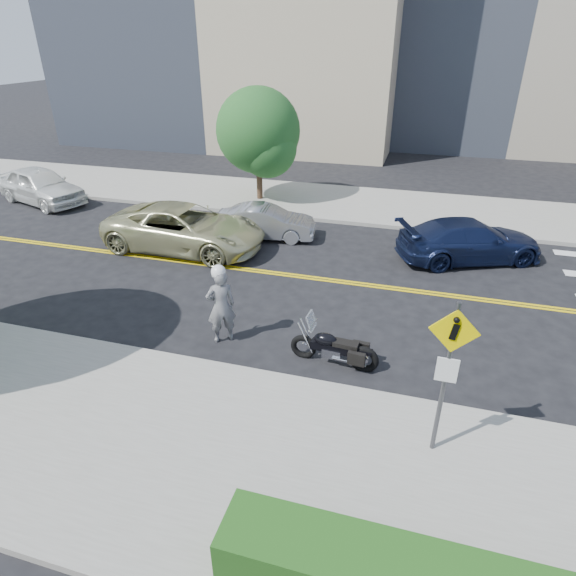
% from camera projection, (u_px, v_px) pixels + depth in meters
% --- Properties ---
extents(ground_plane, '(120.00, 120.00, 0.00)m').
position_uv_depth(ground_plane, '(298.00, 276.00, 15.09)').
color(ground_plane, black).
rests_on(ground_plane, ground).
extents(sidewalk_near, '(60.00, 5.00, 0.15)m').
position_uv_depth(sidewalk_near, '(190.00, 450.00, 8.68)').
color(sidewalk_near, '#9E9B91').
rests_on(sidewalk_near, ground_plane).
extents(sidewalk_far, '(60.00, 5.00, 0.15)m').
position_uv_depth(sidewalk_far, '(341.00, 203.00, 21.43)').
color(sidewalk_far, '#9E9B91').
rests_on(sidewalk_far, ground_plane).
extents(pedestrian_sign, '(0.78, 0.08, 3.00)m').
position_uv_depth(pedestrian_sign, '(447.00, 366.00, 7.78)').
color(pedestrian_sign, '#4C4C51').
rests_on(pedestrian_sign, sidewalk_near).
extents(motorcyclist, '(0.84, 0.79, 2.05)m').
position_uv_depth(motorcyclist, '(221.00, 304.00, 11.48)').
color(motorcyclist, '#BBBAC0').
rests_on(motorcyclist, ground).
extents(motorcycle, '(2.03, 0.75, 1.21)m').
position_uv_depth(motorcycle, '(335.00, 341.00, 10.82)').
color(motorcycle, black).
rests_on(motorcycle, ground).
extents(suv, '(5.63, 2.68, 1.55)m').
position_uv_depth(suv, '(185.00, 228.00, 16.67)').
color(suv, '#C5C390').
rests_on(suv, ground).
extents(parked_car_white, '(4.98, 3.20, 1.58)m').
position_uv_depth(parked_car_white, '(40.00, 186.00, 21.31)').
color(parked_car_white, white).
rests_on(parked_car_white, ground).
extents(parked_car_silver, '(3.82, 1.84, 1.21)m').
position_uv_depth(parked_car_silver, '(265.00, 222.00, 17.68)').
color(parked_car_silver, '#94969B').
rests_on(parked_car_silver, ground).
extents(parked_car_blue, '(5.13, 3.68, 1.38)m').
position_uv_depth(parked_car_blue, '(470.00, 240.00, 15.89)').
color(parked_car_blue, '#162144').
rests_on(parked_car_blue, ground).
extents(tree_far_a, '(3.58, 3.58, 4.89)m').
position_uv_depth(tree_far_a, '(258.00, 131.00, 20.42)').
color(tree_far_a, '#382619').
rests_on(tree_far_a, ground).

